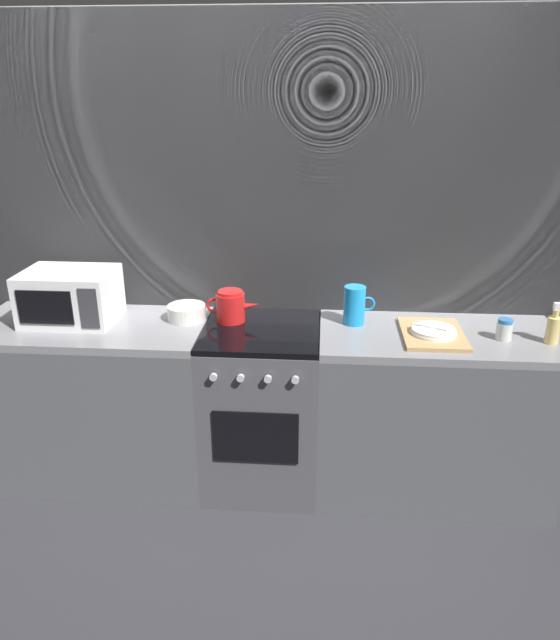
# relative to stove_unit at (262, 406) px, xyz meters

# --- Properties ---
(ground_plane) EXTENTS (8.00, 8.00, 0.00)m
(ground_plane) POSITION_rel_stove_unit_xyz_m (0.00, 0.00, -0.45)
(ground_plane) COLOR #2D2D33
(back_wall) EXTENTS (3.60, 0.05, 2.40)m
(back_wall) POSITION_rel_stove_unit_xyz_m (0.00, 0.32, 0.75)
(back_wall) COLOR gray
(back_wall) RESTS_ON ground_plane
(counter_left) EXTENTS (1.20, 0.60, 0.90)m
(counter_left) POSITION_rel_stove_unit_xyz_m (-0.90, 0.00, 0.00)
(counter_left) COLOR #515459
(counter_left) RESTS_ON ground_plane
(stove_unit) EXTENTS (0.60, 0.63, 0.90)m
(stove_unit) POSITION_rel_stove_unit_xyz_m (0.00, 0.00, 0.00)
(stove_unit) COLOR #4C4C51
(stove_unit) RESTS_ON ground_plane
(counter_right) EXTENTS (1.20, 0.60, 0.90)m
(counter_right) POSITION_rel_stove_unit_xyz_m (0.90, 0.00, 0.00)
(counter_right) COLOR #515459
(counter_right) RESTS_ON ground_plane
(microwave) EXTENTS (0.46, 0.35, 0.27)m
(microwave) POSITION_rel_stove_unit_xyz_m (-1.00, 0.04, 0.59)
(microwave) COLOR white
(microwave) RESTS_ON counter_left
(kettle) EXTENTS (0.28, 0.15, 0.17)m
(kettle) POSITION_rel_stove_unit_xyz_m (-0.17, 0.10, 0.53)
(kettle) COLOR red
(kettle) RESTS_ON stove_unit
(mixing_bowl) EXTENTS (0.20, 0.20, 0.08)m
(mixing_bowl) POSITION_rel_stove_unit_xyz_m (-0.40, 0.10, 0.49)
(mixing_bowl) COLOR silver
(mixing_bowl) RESTS_ON counter_left
(pitcher) EXTENTS (0.16, 0.11, 0.20)m
(pitcher) POSITION_rel_stove_unit_xyz_m (0.47, 0.11, 0.55)
(pitcher) COLOR #198CD8
(pitcher) RESTS_ON counter_right
(dish_pile) EXTENTS (0.30, 0.40, 0.06)m
(dish_pile) POSITION_rel_stove_unit_xyz_m (0.85, -0.03, 0.47)
(dish_pile) COLOR tan
(dish_pile) RESTS_ON counter_right
(spice_jar) EXTENTS (0.08, 0.08, 0.10)m
(spice_jar) POSITION_rel_stove_unit_xyz_m (1.19, -0.04, 0.50)
(spice_jar) COLOR silver
(spice_jar) RESTS_ON counter_right
(spray_bottle) EXTENTS (0.08, 0.06, 0.20)m
(spray_bottle) POSITION_rel_stove_unit_xyz_m (1.40, -0.07, 0.53)
(spray_bottle) COLOR #E5CC72
(spray_bottle) RESTS_ON counter_right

